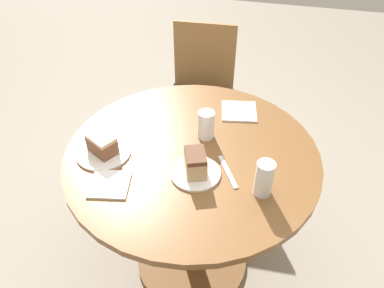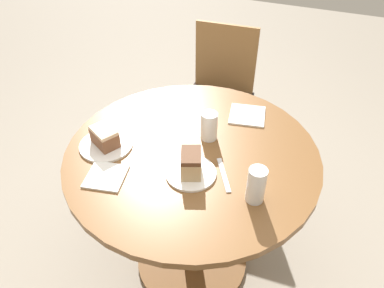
% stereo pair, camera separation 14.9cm
% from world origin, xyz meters
% --- Properties ---
extents(ground_plane, '(8.00, 8.00, 0.00)m').
position_xyz_m(ground_plane, '(0.00, 0.00, 0.00)').
color(ground_plane, gray).
extents(table, '(1.03, 1.03, 0.78)m').
position_xyz_m(table, '(0.00, 0.00, 0.58)').
color(table, brown).
rests_on(table, ground_plane).
extents(chair, '(0.43, 0.44, 0.90)m').
position_xyz_m(chair, '(-0.16, 0.86, 0.48)').
color(chair, olive).
rests_on(chair, ground_plane).
extents(plate_near, '(0.19, 0.19, 0.01)m').
position_xyz_m(plate_near, '(0.04, -0.12, 0.78)').
color(plate_near, white).
rests_on(plate_near, table).
extents(plate_far, '(0.22, 0.22, 0.01)m').
position_xyz_m(plate_far, '(-0.34, -0.09, 0.78)').
color(plate_far, white).
rests_on(plate_far, table).
extents(cake_slice_near, '(0.11, 0.12, 0.09)m').
position_xyz_m(cake_slice_near, '(0.04, -0.12, 0.83)').
color(cake_slice_near, tan).
rests_on(cake_slice_near, plate_near).
extents(cake_slice_far, '(0.14, 0.12, 0.08)m').
position_xyz_m(cake_slice_far, '(-0.34, -0.09, 0.83)').
color(cake_slice_far, brown).
rests_on(cake_slice_far, plate_far).
extents(glass_lemonade, '(0.07, 0.07, 0.12)m').
position_xyz_m(glass_lemonade, '(0.03, 0.11, 0.83)').
color(glass_lemonade, beige).
rests_on(glass_lemonade, table).
extents(glass_water, '(0.07, 0.07, 0.14)m').
position_xyz_m(glass_water, '(0.30, -0.16, 0.84)').
color(glass_water, silver).
rests_on(glass_water, table).
extents(napkin_stack, '(0.18, 0.18, 0.01)m').
position_xyz_m(napkin_stack, '(0.14, 0.32, 0.78)').
color(napkin_stack, white).
rests_on(napkin_stack, table).
extents(fork, '(0.10, 0.17, 0.00)m').
position_xyz_m(fork, '(0.16, -0.08, 0.78)').
color(fork, silver).
rests_on(fork, table).
extents(napkin_side, '(0.17, 0.17, 0.01)m').
position_xyz_m(napkin_side, '(-0.25, -0.25, 0.78)').
color(napkin_side, white).
rests_on(napkin_side, table).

